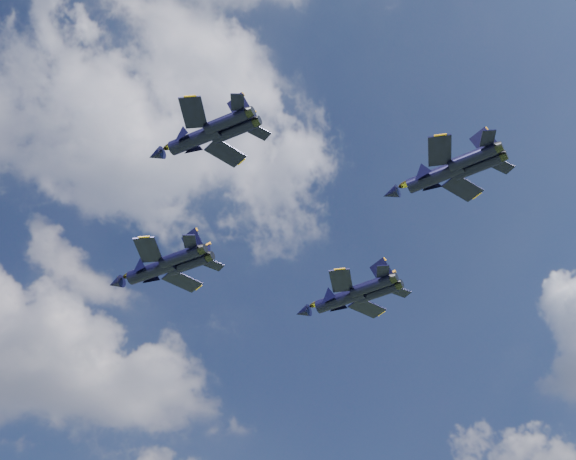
# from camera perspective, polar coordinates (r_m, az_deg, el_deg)

# --- Properties ---
(jet_lead) EXTENTS (15.26, 15.01, 4.12)m
(jet_lead) POSITION_cam_1_polar(r_m,az_deg,el_deg) (99.17, -10.91, -3.21)
(jet_lead) COLOR black
(jet_left) EXTENTS (12.85, 12.44, 3.44)m
(jet_left) POSITION_cam_1_polar(r_m,az_deg,el_deg) (79.26, -7.61, 7.05)
(jet_left) COLOR black
(jet_right) EXTENTS (15.12, 16.02, 4.24)m
(jet_right) POSITION_cam_1_polar(r_m,az_deg,el_deg) (105.19, 3.91, -5.54)
(jet_right) COLOR black
(jet_slot) EXTENTS (13.51, 14.22, 3.78)m
(jet_slot) POSITION_cam_1_polar(r_m,az_deg,el_deg) (86.15, 11.24, 4.10)
(jet_slot) COLOR black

